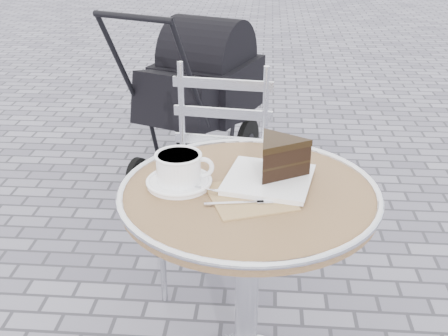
# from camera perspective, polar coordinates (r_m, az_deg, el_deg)

# --- Properties ---
(cafe_table) EXTENTS (0.72, 0.72, 0.74)m
(cafe_table) POSITION_cam_1_polar(r_m,az_deg,el_deg) (1.62, 2.44, -7.44)
(cafe_table) COLOR silver
(cafe_table) RESTS_ON ground
(cappuccino_set) EXTENTS (0.20, 0.18, 0.09)m
(cappuccino_set) POSITION_cam_1_polar(r_m,az_deg,el_deg) (1.55, -4.53, -0.33)
(cappuccino_set) COLOR white
(cappuccino_set) RESTS_ON cafe_table
(cake_plate_set) EXTENTS (0.32, 0.35, 0.12)m
(cake_plate_set) POSITION_cam_1_polar(r_m,az_deg,el_deg) (1.57, 5.31, 0.61)
(cake_plate_set) COLOR #9D7856
(cake_plate_set) RESTS_ON cafe_table
(bistro_chair) EXTENTS (0.44, 0.44, 0.88)m
(bistro_chair) POSITION_cam_1_polar(r_m,az_deg,el_deg) (2.21, -0.50, 1.58)
(bistro_chair) COLOR silver
(bistro_chair) RESTS_ON ground
(baby_stroller) EXTENTS (0.75, 1.05, 1.00)m
(baby_stroller) POSITION_cam_1_polar(r_m,az_deg,el_deg) (3.17, -2.57, 7.22)
(baby_stroller) COLOR black
(baby_stroller) RESTS_ON ground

